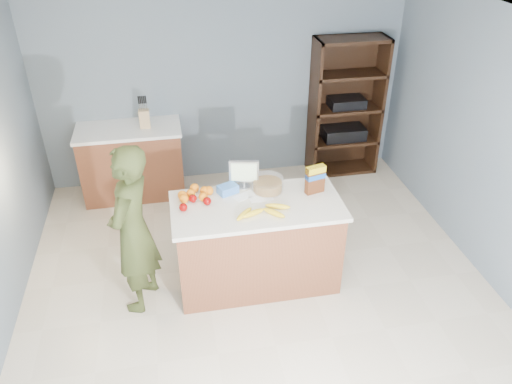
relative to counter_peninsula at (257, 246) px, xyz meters
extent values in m
cube|color=beige|center=(0.00, -0.30, -0.42)|extent=(4.50, 5.00, 0.02)
cube|color=slate|center=(0.00, 2.20, 0.83)|extent=(4.50, 0.02, 2.50)
cube|color=slate|center=(2.25, -0.30, 0.83)|extent=(0.02, 5.00, 2.50)
cube|color=white|center=(0.00, -0.30, 2.08)|extent=(4.50, 5.00, 0.02)
cube|color=brown|center=(0.00, 0.00, 0.01)|extent=(1.50, 0.70, 0.86)
cube|color=silver|center=(0.00, 0.00, 0.46)|extent=(1.56, 0.76, 0.04)
cube|color=black|center=(0.00, 0.00, -0.37)|extent=(1.46, 0.66, 0.10)
cube|color=brown|center=(-1.20, 1.90, 0.01)|extent=(1.20, 0.60, 0.86)
cube|color=white|center=(-1.20, 1.90, 0.46)|extent=(1.24, 0.62, 0.04)
cube|color=black|center=(1.55, 2.18, 0.48)|extent=(0.90, 0.04, 1.80)
cube|color=black|center=(1.12, 2.00, 0.48)|extent=(0.04, 0.40, 1.80)
cube|color=black|center=(1.98, 2.00, 0.48)|extent=(0.04, 0.40, 1.80)
cube|color=black|center=(1.55, 2.00, -0.40)|extent=(0.90, 0.40, 0.04)
cube|color=black|center=(1.55, 2.00, 0.03)|extent=(0.90, 0.40, 0.04)
cube|color=black|center=(1.55, 2.00, 0.48)|extent=(0.90, 0.40, 0.04)
cube|color=black|center=(1.55, 2.00, 0.93)|extent=(0.90, 0.40, 0.04)
cube|color=black|center=(1.55, 2.00, 1.36)|extent=(0.90, 0.40, 0.04)
cube|color=black|center=(1.55, 2.00, 0.13)|extent=(0.55, 0.32, 0.16)
cube|color=black|center=(1.55, 2.00, 0.56)|extent=(0.45, 0.30, 0.12)
imported|color=#323B1A|center=(-1.11, -0.08, 0.40)|extent=(0.57, 0.69, 1.62)
cube|color=tan|center=(-0.99, 1.88, 0.59)|extent=(0.12, 0.10, 0.22)
cylinder|color=black|center=(-1.03, 1.88, 0.75)|extent=(0.02, 0.02, 0.09)
cylinder|color=black|center=(-1.01, 1.88, 0.75)|extent=(0.02, 0.02, 0.09)
cylinder|color=black|center=(-0.99, 1.88, 0.75)|extent=(0.02, 0.02, 0.09)
cylinder|color=black|center=(-0.97, 1.88, 0.75)|extent=(0.02, 0.02, 0.09)
cylinder|color=black|center=(-0.95, 1.88, 0.75)|extent=(0.02, 0.02, 0.09)
cube|color=white|center=(-0.09, 0.16, 0.49)|extent=(0.25, 0.20, 0.00)
cube|color=white|center=(0.06, 0.09, 0.49)|extent=(0.23, 0.13, 0.00)
ellipsoid|color=yellow|center=(-0.07, -0.17, 0.51)|extent=(0.23, 0.13, 0.05)
ellipsoid|color=yellow|center=(-0.15, -0.17, 0.51)|extent=(0.19, 0.20, 0.05)
ellipsoid|color=yellow|center=(0.17, -0.10, 0.51)|extent=(0.23, 0.12, 0.05)
ellipsoid|color=yellow|center=(0.11, -0.20, 0.51)|extent=(0.19, 0.20, 0.05)
sphere|color=#800404|center=(-0.57, 0.15, 0.52)|extent=(0.08, 0.08, 0.08)
sphere|color=#800404|center=(-0.44, 0.08, 0.52)|extent=(0.08, 0.08, 0.08)
sphere|color=#800404|center=(-0.66, 0.02, 0.52)|extent=(0.08, 0.08, 0.08)
sphere|color=orange|center=(-0.65, 0.15, 0.53)|extent=(0.08, 0.08, 0.08)
sphere|color=orange|center=(-0.54, 0.32, 0.53)|extent=(0.08, 0.08, 0.08)
sphere|color=orange|center=(-0.47, 0.15, 0.53)|extent=(0.08, 0.08, 0.08)
sphere|color=orange|center=(-0.41, 0.24, 0.53)|extent=(0.08, 0.08, 0.08)
sphere|color=orange|center=(-0.66, 0.21, 0.53)|extent=(0.08, 0.08, 0.08)
sphere|color=orange|center=(-0.58, 0.23, 0.53)|extent=(0.08, 0.08, 0.08)
sphere|color=orange|center=(-0.45, 0.25, 0.53)|extent=(0.08, 0.08, 0.08)
cube|color=blue|center=(-0.23, 0.24, 0.52)|extent=(0.21, 0.18, 0.08)
cylinder|color=#267219|center=(0.14, 0.22, 0.53)|extent=(0.27, 0.27, 0.09)
cylinder|color=white|center=(0.14, 0.22, 0.55)|extent=(0.30, 0.30, 0.13)
cylinder|color=silver|center=(-0.06, 0.32, 0.49)|extent=(0.12, 0.12, 0.01)
cylinder|color=silver|center=(-0.06, 0.32, 0.52)|extent=(0.02, 0.02, 0.05)
cube|color=silver|center=(-0.06, 0.32, 0.66)|extent=(0.28, 0.09, 0.22)
cube|color=yellow|center=(-0.07, 0.30, 0.66)|extent=(0.24, 0.05, 0.18)
cube|color=#592B14|center=(0.57, 0.10, 0.62)|extent=(0.19, 0.11, 0.27)
cube|color=yellow|center=(0.57, 0.10, 0.73)|extent=(0.19, 0.11, 0.06)
cube|color=blue|center=(0.57, 0.10, 0.66)|extent=(0.19, 0.11, 0.05)
camera|label=1|loc=(-0.71, -3.70, 2.97)|focal=35.00mm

